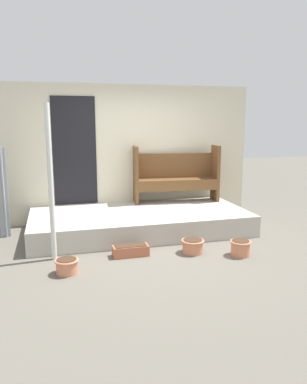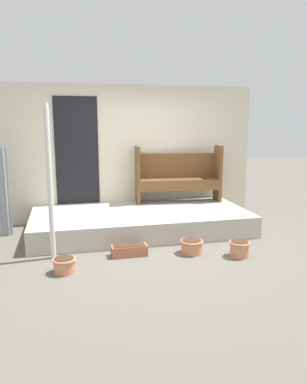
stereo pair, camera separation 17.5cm
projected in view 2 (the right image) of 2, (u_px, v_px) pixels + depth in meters
ground_plane at (153, 247)px, 5.81m from camera, size 24.00×24.00×0.00m
porch_slab at (140, 221)px, 6.62m from camera, size 3.74×1.78×0.36m
house_wall at (129, 153)px, 7.28m from camera, size 4.94×0.08×2.60m
support_post at (50, 183)px, 5.14m from camera, size 0.07×0.07×2.17m
bench at (178, 174)px, 7.30m from camera, size 1.68×0.55×1.09m
flower_pot_left at (64, 264)px, 4.82m from camera, size 0.31×0.31×0.20m
flower_pot_middle at (192, 246)px, 5.52m from camera, size 0.34×0.34×0.21m
flower_pot_right at (240, 248)px, 5.39m from camera, size 0.31×0.31×0.23m
planter_box_rect at (129, 250)px, 5.43m from camera, size 0.52×0.21×0.16m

